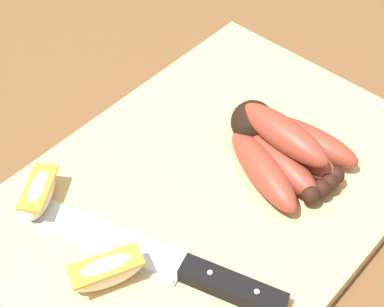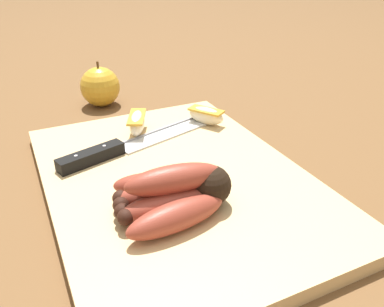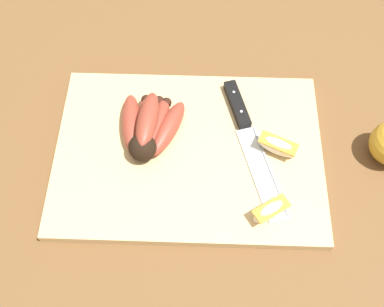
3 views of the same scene
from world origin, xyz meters
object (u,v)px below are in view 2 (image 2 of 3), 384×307
at_px(chefs_knife, 120,148).
at_px(apple_wedge_near, 206,115).
at_px(banana_bunch, 174,195).
at_px(apple_wedge_middle, 137,122).
at_px(whole_apple, 100,87).

distance_m(chefs_knife, apple_wedge_near, 0.17).
relative_size(banana_bunch, apple_wedge_middle, 1.87).
distance_m(apple_wedge_middle, whole_apple, 0.20).
bearing_deg(apple_wedge_near, banana_bunch, -35.62).
bearing_deg(whole_apple, apple_wedge_near, 30.87).
relative_size(chefs_knife, whole_apple, 3.03).
bearing_deg(chefs_knife, apple_wedge_near, 102.12).
xyz_separation_m(apple_wedge_middle, whole_apple, (-0.20, -0.01, 0.00)).
distance_m(banana_bunch, apple_wedge_middle, 0.23).
height_order(apple_wedge_near, apple_wedge_middle, apple_wedge_middle).
relative_size(chefs_knife, apple_wedge_middle, 3.67).
height_order(banana_bunch, apple_wedge_middle, banana_bunch).
distance_m(chefs_knife, whole_apple, 0.25).
xyz_separation_m(chefs_knife, apple_wedge_middle, (-0.05, 0.05, 0.01)).
distance_m(apple_wedge_near, whole_apple, 0.25).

